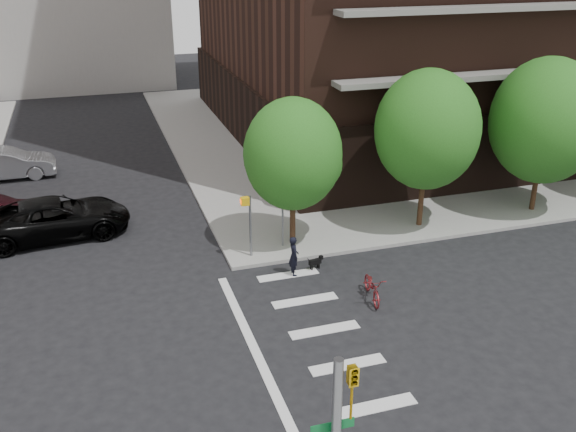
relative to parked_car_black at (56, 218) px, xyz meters
name	(u,v)px	position (x,y,z in m)	size (l,w,h in m)	color
ground	(253,384)	(5.50, -12.46, -0.87)	(120.00, 120.00, 0.00)	black
sidewalk_ne	(450,124)	(26.00, 11.04, -0.79)	(39.00, 33.00, 0.15)	gray
crosswalk	(323,370)	(7.71, -12.46, -0.86)	(3.85, 13.00, 0.01)	silver
tree_a	(293,154)	(9.50, -3.96, 3.18)	(4.00, 4.00, 5.90)	#301E11
tree_b	(427,130)	(15.50, -3.96, 3.68)	(4.50, 4.50, 6.65)	#301E11
tree_c	(546,121)	(21.50, -3.96, 3.58)	(5.00, 5.00, 6.80)	#301E11
pedestrian_signal	(257,215)	(7.82, -4.54, 0.99)	(2.18, 0.67, 2.60)	slate
parked_car_black	(56,218)	(0.00, 0.00, 0.00)	(6.23, 2.87, 1.73)	black
parked_car_silver	(6,164)	(-2.70, 8.63, -0.03)	(5.09, 1.78, 1.68)	#A0A1A6
scooter	(372,287)	(10.84, -9.09, -0.36)	(0.67, 1.91, 1.01)	maroon
dog_walker	(294,256)	(8.73, -6.46, -0.06)	(0.38, 0.58, 1.60)	black
dog	(316,261)	(9.70, -6.28, -0.54)	(0.62, 0.27, 0.51)	black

